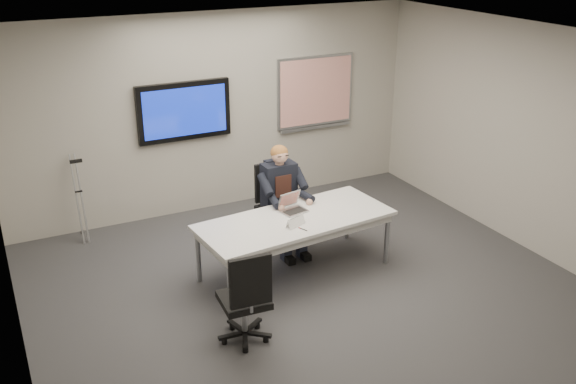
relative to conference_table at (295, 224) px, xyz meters
name	(u,v)px	position (x,y,z in m)	size (l,w,h in m)	color
floor	(320,302)	(-0.06, -0.72, -0.62)	(6.00, 6.00, 0.02)	#333436
ceiling	(326,45)	(-0.06, -0.72, 2.18)	(6.00, 6.00, 0.02)	silver
wall_back	(218,113)	(-0.06, 2.28, 0.78)	(6.00, 0.02, 2.80)	#A9A499
wall_front	(557,341)	(-0.06, -3.72, 0.78)	(6.00, 0.02, 2.80)	#A9A499
wall_left	(6,244)	(-3.06, -0.72, 0.78)	(0.02, 6.00, 2.80)	#A9A499
wall_right	(538,143)	(2.94, -0.72, 0.78)	(0.02, 6.00, 2.80)	#A9A499
conference_table	(295,224)	(0.00, 0.00, 0.00)	(2.35, 1.15, 0.70)	white
tv_display	(184,111)	(-0.56, 2.22, 0.88)	(1.30, 0.09, 0.80)	black
whiteboard	(315,92)	(1.49, 2.25, 0.91)	(1.25, 0.08, 1.10)	#93969B
office_chair_far	(276,219)	(0.15, 0.81, -0.29)	(0.52, 0.52, 1.05)	black
office_chair_near	(246,314)	(-1.07, -1.03, -0.30)	(0.52, 0.52, 1.03)	black
seated_person	(285,210)	(0.15, 0.56, -0.08)	(0.42, 0.72, 1.35)	#212637
crutch	(79,197)	(-2.09, 2.04, -0.03)	(0.16, 0.39, 1.19)	#B5B8BE
laptop	(292,206)	(0.07, 0.21, 0.13)	(0.33, 0.33, 0.21)	#A6A6A8
name_tent	(296,221)	(-0.08, -0.17, 0.13)	(0.26, 0.07, 0.10)	white
pen	(303,229)	(-0.06, -0.30, 0.09)	(0.01, 0.01, 0.12)	black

